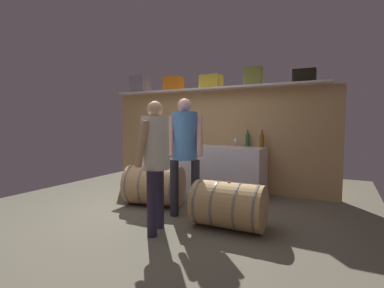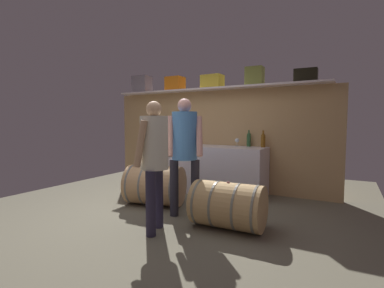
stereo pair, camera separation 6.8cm
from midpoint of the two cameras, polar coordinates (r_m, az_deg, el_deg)
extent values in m
cube|color=#696451|center=(4.38, -5.08, -13.08)|extent=(5.80, 7.57, 0.02)
cube|color=tan|center=(5.64, 3.95, 0.89)|extent=(4.60, 0.10, 1.92)
cube|color=silver|center=(5.53, 3.36, 10.98)|extent=(4.23, 0.40, 0.03)
cube|color=gray|center=(6.43, -10.72, 11.72)|extent=(0.37, 0.31, 0.36)
cube|color=orange|center=(5.93, -4.07, 12.02)|extent=(0.34, 0.29, 0.28)
cube|color=yellow|center=(5.54, 3.51, 12.43)|extent=(0.40, 0.29, 0.25)
cube|color=olive|center=(5.26, 11.90, 13.18)|extent=(0.31, 0.24, 0.32)
cube|color=black|center=(5.09, 21.35, 12.66)|extent=(0.36, 0.25, 0.21)
cube|color=white|center=(5.26, 4.38, -5.16)|extent=(1.78, 0.65, 0.87)
cylinder|color=brown|center=(5.13, 13.55, 0.41)|extent=(0.08, 0.08, 0.18)
sphere|color=brown|center=(5.12, 13.57, 1.59)|extent=(0.08, 0.08, 0.08)
cylinder|color=brown|center=(5.12, 13.58, 2.20)|extent=(0.03, 0.03, 0.09)
cylinder|color=#305931|center=(5.25, 10.78, 0.61)|extent=(0.08, 0.08, 0.20)
sphere|color=#305931|center=(5.24, 10.80, 1.83)|extent=(0.07, 0.07, 0.07)
cylinder|color=#305931|center=(5.24, 10.80, 2.35)|extent=(0.03, 0.03, 0.08)
cylinder|color=white|center=(5.25, 8.45, -0.41)|extent=(0.07, 0.07, 0.00)
cylinder|color=white|center=(5.25, 8.46, 0.02)|extent=(0.01, 0.01, 0.07)
sphere|color=white|center=(5.25, 8.47, 0.74)|extent=(0.08, 0.08, 0.08)
sphere|color=maroon|center=(5.25, 8.47, 0.61)|extent=(0.05, 0.05, 0.05)
cone|color=red|center=(5.29, -0.92, 0.31)|extent=(0.11, 0.11, 0.12)
cylinder|color=tan|center=(4.56, -8.00, -8.22)|extent=(0.97, 0.78, 0.61)
cylinder|color=slate|center=(4.71, -12.08, -7.86)|extent=(0.16, 0.62, 0.63)
cylinder|color=slate|center=(4.61, -9.58, -8.08)|extent=(0.16, 0.62, 0.63)
cylinder|color=slate|center=(4.50, -6.37, -8.35)|extent=(0.16, 0.62, 0.63)
cylinder|color=slate|center=(4.43, -3.64, -8.56)|extent=(0.16, 0.62, 0.63)
cylinder|color=#98544A|center=(4.50, -8.04, -4.33)|extent=(0.04, 0.04, 0.01)
cylinder|color=tan|center=(3.59, 6.87, -12.12)|extent=(0.88, 0.58, 0.56)
cylinder|color=gray|center=(3.72, 1.48, -11.49)|extent=(0.04, 0.57, 0.57)
cylinder|color=gray|center=(3.63, 4.77, -11.89)|extent=(0.04, 0.57, 0.57)
cylinder|color=gray|center=(3.54, 9.03, -12.35)|extent=(0.04, 0.57, 0.57)
cylinder|color=gray|center=(3.49, 12.65, -12.68)|extent=(0.04, 0.57, 0.57)
cylinder|color=brown|center=(3.52, 6.91, -7.65)|extent=(0.04, 0.04, 0.01)
cylinder|color=red|center=(4.49, -7.85, -4.06)|extent=(0.07, 0.07, 0.05)
cylinder|color=#2B273E|center=(3.57, -7.15, -10.66)|extent=(0.11, 0.11, 0.75)
cylinder|color=#2B273E|center=(3.32, -8.69, -11.85)|extent=(0.11, 0.11, 0.75)
cylinder|color=beige|center=(3.33, -8.01, 0.26)|extent=(0.33, 0.33, 0.62)
sphere|color=tan|center=(3.32, -8.09, 7.02)|extent=(0.18, 0.18, 0.18)
cylinder|color=tan|center=(3.54, -8.47, 0.48)|extent=(0.17, 0.12, 0.53)
cylinder|color=tan|center=(3.19, -10.72, 0.03)|extent=(0.19, 0.13, 0.53)
cylinder|color=#2B2B37|center=(3.99, -4.07, -8.78)|extent=(0.12, 0.12, 0.79)
cylinder|color=#2B2B37|center=(3.99, 0.19, -8.75)|extent=(0.12, 0.12, 0.79)
cylinder|color=#4984CB|center=(3.89, -1.97, 1.68)|extent=(0.34, 0.34, 0.65)
sphere|color=tan|center=(3.89, -1.98, 7.77)|extent=(0.19, 0.19, 0.19)
cylinder|color=tan|center=(3.79, -4.93, 1.59)|extent=(0.20, 0.26, 0.55)
cylinder|color=tan|center=(3.80, 1.03, 1.61)|extent=(0.21, 0.28, 0.54)
camera|label=1|loc=(0.03, -90.48, -0.04)|focal=26.45mm
camera|label=2|loc=(0.03, 89.52, 0.04)|focal=26.45mm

